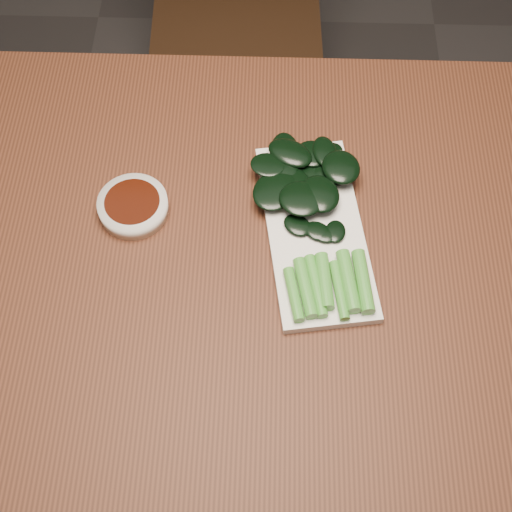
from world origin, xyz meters
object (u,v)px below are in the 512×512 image
object	(u,v)px
serving_plate	(315,231)
gai_lan	(311,201)
sauce_bowl	(133,206)
table	(251,279)

from	to	relation	value
serving_plate	gai_lan	size ratio (longest dim) A/B	1.00
sauce_bowl	gai_lan	world-z (taller)	gai_lan
table	sauce_bowl	distance (m)	0.21
serving_plate	table	bearing A→B (deg)	-155.79
sauce_bowl	gai_lan	size ratio (longest dim) A/B	0.32
sauce_bowl	serving_plate	world-z (taller)	sauce_bowl
table	sauce_bowl	xyz separation A→B (m)	(-0.18, 0.07, 0.09)
table	serving_plate	distance (m)	0.13
table	gai_lan	size ratio (longest dim) A/B	4.26
table	gai_lan	distance (m)	0.15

